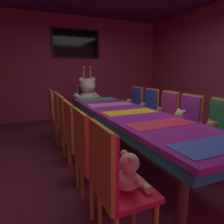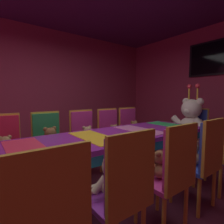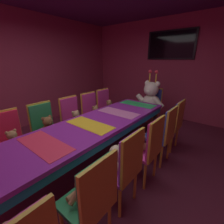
% 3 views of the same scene
% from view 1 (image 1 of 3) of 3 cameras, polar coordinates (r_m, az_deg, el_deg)
% --- Properties ---
extents(ground_plane, '(7.90, 7.90, 0.00)m').
position_cam_1_polar(ground_plane, '(3.19, 4.83, -13.19)').
color(ground_plane, '#591E33').
extents(wall_back, '(5.20, 0.12, 2.80)m').
position_cam_1_polar(wall_back, '(5.90, -10.14, 12.11)').
color(wall_back, '#99334C').
rests_on(wall_back, ground_plane).
extents(banquet_table, '(0.90, 3.42, 0.75)m').
position_cam_1_polar(banquet_table, '(2.97, 5.04, -1.59)').
color(banquet_table, purple).
rests_on(banquet_table, ground_plane).
extents(chair_left_0, '(0.42, 0.41, 0.98)m').
position_cam_1_polar(chair_left_0, '(1.50, -0.08, -17.84)').
color(chair_left_0, red).
rests_on(chair_left_0, ground_plane).
extents(teddy_left_0, '(0.24, 0.32, 0.30)m').
position_cam_1_polar(teddy_left_0, '(1.56, 5.01, -17.07)').
color(teddy_left_0, beige).
rests_on(teddy_left_0, chair_left_0).
extents(chair_left_1, '(0.42, 0.41, 0.98)m').
position_cam_1_polar(chair_left_1, '(1.94, -6.48, -10.90)').
color(chair_left_1, red).
rests_on(chair_left_1, ground_plane).
extents(teddy_left_1, '(0.22, 0.29, 0.27)m').
position_cam_1_polar(teddy_left_1, '(1.99, -2.45, -10.86)').
color(teddy_left_1, '#9E7247').
rests_on(teddy_left_1, chair_left_1).
extents(chair_left_2, '(0.42, 0.41, 0.98)m').
position_cam_1_polar(chair_left_2, '(2.43, -10.25, -6.22)').
color(chair_left_2, '#268C4C').
rests_on(chair_left_2, ground_plane).
extents(teddy_left_2, '(0.27, 0.35, 0.33)m').
position_cam_1_polar(teddy_left_2, '(2.47, -6.93, -5.82)').
color(teddy_left_2, brown).
rests_on(teddy_left_2, chair_left_2).
extents(chair_left_3, '(0.42, 0.41, 0.98)m').
position_cam_1_polar(chair_left_3, '(2.98, -12.43, -2.99)').
color(chair_left_3, '#CC338C').
rests_on(chair_left_3, ground_plane).
extents(teddy_left_3, '(0.23, 0.30, 0.28)m').
position_cam_1_polar(teddy_left_3, '(3.01, -9.74, -3.05)').
color(teddy_left_3, tan).
rests_on(teddy_left_3, chair_left_3).
extents(chair_left_4, '(0.42, 0.41, 0.98)m').
position_cam_1_polar(chair_left_4, '(3.49, -13.98, -0.93)').
color(chair_left_4, '#CC338C').
rests_on(chair_left_4, ground_plane).
extents(teddy_left_4, '(0.21, 0.27, 0.26)m').
position_cam_1_polar(teddy_left_4, '(3.52, -11.68, -1.16)').
color(teddy_left_4, '#9E7247').
rests_on(teddy_left_4, chair_left_4).
extents(chair_left_5, '(0.42, 0.41, 0.98)m').
position_cam_1_polar(chair_left_5, '(3.98, -15.63, 0.53)').
color(chair_left_5, '#CC338C').
rests_on(chair_left_5, ground_plane).
extents(teddy_left_5, '(0.23, 0.29, 0.28)m').
position_cam_1_polar(teddy_left_5, '(4.01, -13.59, 0.43)').
color(teddy_left_5, olive).
rests_on(teddy_left_5, chair_left_5).
extents(chair_right_1, '(0.42, 0.41, 0.98)m').
position_cam_1_polar(chair_right_1, '(2.94, 27.93, -4.28)').
color(chair_right_1, '#268C4C').
rests_on(chair_right_1, ground_plane).
extents(teddy_right_1, '(0.22, 0.28, 0.27)m').
position_cam_1_polar(teddy_right_1, '(2.84, 26.08, -5.14)').
color(teddy_right_1, '#9E7247').
rests_on(teddy_right_1, chair_right_1).
extents(chair_right_2, '(0.42, 0.41, 0.98)m').
position_cam_1_polar(chair_right_2, '(3.27, 20.42, -2.17)').
color(chair_right_2, purple).
rests_on(chair_right_2, ground_plane).
extents(teddy_right_2, '(0.26, 0.33, 0.31)m').
position_cam_1_polar(teddy_right_2, '(3.17, 18.51, -2.50)').
color(teddy_right_2, beige).
rests_on(teddy_right_2, chair_right_2).
extents(chair_right_3, '(0.42, 0.41, 0.98)m').
position_cam_1_polar(chair_right_3, '(3.67, 15.04, -0.36)').
color(chair_right_3, '#CC338C').
rests_on(chair_right_3, ground_plane).
extents(teddy_right_3, '(0.22, 0.28, 0.26)m').
position_cam_1_polar(teddy_right_3, '(3.59, 13.24, -0.94)').
color(teddy_right_3, brown).
rests_on(teddy_right_3, chair_right_3).
extents(chair_right_4, '(0.42, 0.41, 0.98)m').
position_cam_1_polar(chair_right_4, '(4.11, 10.26, 1.12)').
color(chair_right_4, '#2D47B2').
rests_on(chair_right_4, ground_plane).
extents(teddy_right_4, '(0.22, 0.28, 0.26)m').
position_cam_1_polar(teddy_right_4, '(4.04, 8.57, 0.64)').
color(teddy_right_4, '#9E7247').
rests_on(teddy_right_4, chair_right_4).
extents(chair_right_5, '(0.42, 0.41, 0.98)m').
position_cam_1_polar(chair_right_5, '(4.55, 6.33, 2.24)').
color(chair_right_5, '#2D47B2').
rests_on(chair_right_5, ground_plane).
extents(teddy_right_5, '(0.21, 0.28, 0.26)m').
position_cam_1_polar(teddy_right_5, '(4.48, 4.75, 1.80)').
color(teddy_right_5, tan).
rests_on(teddy_right_5, chair_right_5).
extents(throne_chair, '(0.41, 0.42, 0.98)m').
position_cam_1_polar(throne_chair, '(5.04, -7.29, 3.14)').
color(throne_chair, '#2D47B2').
rests_on(throne_chair, ground_plane).
extents(king_teddy_bear, '(0.76, 0.59, 0.98)m').
position_cam_1_polar(king_teddy_bear, '(4.85, -6.76, 4.90)').
color(king_teddy_bear, silver).
rests_on(king_teddy_bear, throne_chair).
extents(wall_tv, '(1.30, 0.06, 0.75)m').
position_cam_1_polar(wall_tv, '(5.85, -10.15, 18.50)').
color(wall_tv, black).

